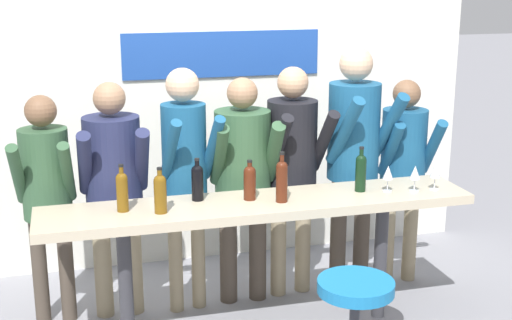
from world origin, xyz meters
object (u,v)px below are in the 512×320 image
Objects in this scene: wine_bottle_0 at (160,192)px; wine_bottle_4 at (122,190)px; tasting_table at (259,222)px; person_center at (243,168)px; wine_bottle_3 at (197,181)px; wine_bottle_5 at (250,181)px; wine_glass_1 at (388,173)px; person_center_right at (292,157)px; wine_bottle_2 at (282,179)px; bar_stool at (355,317)px; wine_glass_0 at (435,172)px; person_right at (354,143)px; person_far_left at (46,185)px; wine_glass_2 at (415,173)px; person_far_right at (404,160)px; person_left at (114,176)px; person_center_left at (185,162)px; wine_bottle_1 at (361,171)px.

wine_bottle_4 reaches higher than wine_bottle_0.
tasting_table is 0.90m from wine_bottle_4.
wine_bottle_3 is at bearing -130.48° from person_center.
wine_bottle_5 reaches higher than wine_glass_1.
wine_bottle_2 is at bearing -119.31° from person_center_right.
wine_bottle_2 is at bearing -4.48° from wine_bottle_4.
person_center_right is at bearing 31.22° from wine_bottle_0.
bar_stool is 3.83× the size of wine_glass_0.
tasting_table is 4.11× the size of bar_stool.
wine_bottle_4 is at bearing 175.52° from wine_bottle_2.
person_center is 0.84m from person_right.
tasting_table is 0.74m from person_center_right.
person_far_left is at bearing 169.80° from person_right.
wine_glass_2 is at bearing -0.40° from wine_bottle_0.
wine_bottle_3 is 1.56× the size of wine_glass_2.
person_right reaches higher than bar_stool.
person_center_right is at bearing -176.95° from person_far_right.
person_center_right is at bearing 66.27° from wine_bottle_2.
person_center_right is (0.41, 0.57, 0.26)m from tasting_table.
wine_glass_2 is at bearing -1.58° from wine_bottle_2.
wine_bottle_0 is 1.09× the size of wine_bottle_5.
person_far_left is 0.96× the size of person_center.
wine_bottle_0 is at bearing -37.57° from person_far_left.
wine_glass_1 is at bearing 1.28° from wine_bottle_0.
bar_stool is 3.83× the size of wine_glass_2.
person_far_right is (1.25, 0.02, -0.03)m from person_center.
person_far_right is at bearing 27.66° from wine_bottle_2.
person_left reaches higher than tasting_table.
person_right is (2.16, -0.05, 0.16)m from person_far_left.
person_center_right is 0.88m from person_far_right.
person_far_right is at bearing 69.48° from wine_glass_2.
person_left is at bearing -175.83° from person_far_right.
person_right reaches higher than person_far_left.
wine_bottle_2 is (-0.27, -0.62, 0.03)m from person_center_right.
person_center reaches higher than tasting_table.
person_center_right is 6.56× the size of wine_bottle_5.
wine_glass_0 is at bearing -28.33° from person_center_left.
bar_stool is at bearing -49.85° from wine_bottle_3.
person_center_left is at bearing 133.41° from wine_bottle_2.
person_far_right is 1.42m from wine_bottle_5.
wine_glass_0 is 1.00× the size of wine_glass_1.
person_center is at bearing 42.06° from wine_bottle_0.
wine_bottle_2 is at bearing -76.11° from person_center.
wine_bottle_3 is at bearing 173.14° from wine_glass_1.
person_far_left is at bearing 165.77° from wine_glass_0.
bar_stool is 2.24× the size of wine_bottle_1.
person_far_right is 2.20m from wine_bottle_4.
person_far_right reaches higher than wine_glass_0.
wine_bottle_1 is 1.71× the size of wine_glass_2.
wine_glass_2 is at bearing -16.90° from wine_bottle_1.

